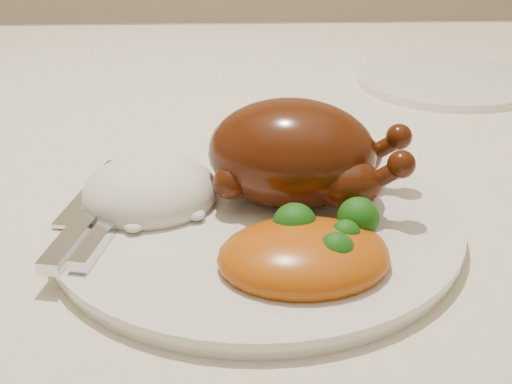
{
  "coord_description": "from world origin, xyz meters",
  "views": [
    {
      "loc": [
        0.02,
        -0.66,
        1.04
      ],
      "look_at": [
        0.04,
        -0.18,
        0.8
      ],
      "focal_mm": 50.0,
      "sensor_mm": 36.0,
      "label": 1
    }
  ],
  "objects_px": {
    "side_plate": "(446,80)",
    "dinner_plate": "(256,223)",
    "dining_table": "(214,233)",
    "roast_chicken": "(297,154)"
  },
  "relations": [
    {
      "from": "dining_table",
      "to": "side_plate",
      "type": "bearing_deg",
      "value": 32.2
    },
    {
      "from": "roast_chicken",
      "to": "side_plate",
      "type": "bearing_deg",
      "value": 67.5
    },
    {
      "from": "dining_table",
      "to": "side_plate",
      "type": "height_order",
      "value": "side_plate"
    },
    {
      "from": "dining_table",
      "to": "roast_chicken",
      "type": "bearing_deg",
      "value": -65.21
    },
    {
      "from": "side_plate",
      "to": "dinner_plate",
      "type": "bearing_deg",
      "value": -124.65
    },
    {
      "from": "dining_table",
      "to": "side_plate",
      "type": "distance_m",
      "value": 0.35
    },
    {
      "from": "dining_table",
      "to": "roast_chicken",
      "type": "relative_size",
      "value": 9.43
    },
    {
      "from": "dinner_plate",
      "to": "side_plate",
      "type": "distance_m",
      "value": 0.43
    },
    {
      "from": "dining_table",
      "to": "dinner_plate",
      "type": "bearing_deg",
      "value": -77.95
    },
    {
      "from": "dining_table",
      "to": "dinner_plate",
      "type": "xyz_separation_m",
      "value": [
        0.04,
        -0.18,
        0.11
      ]
    }
  ]
}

